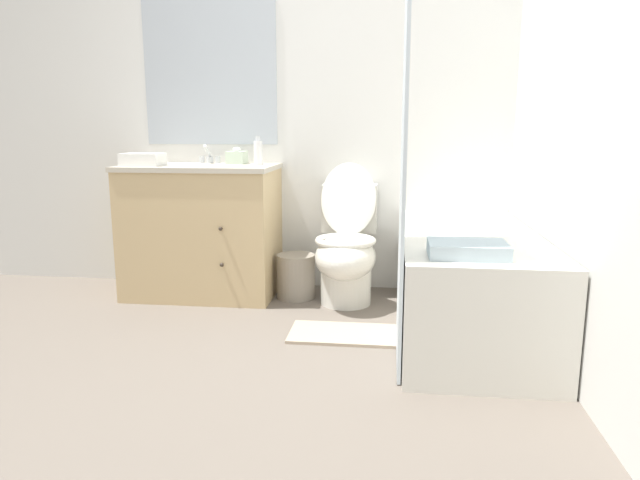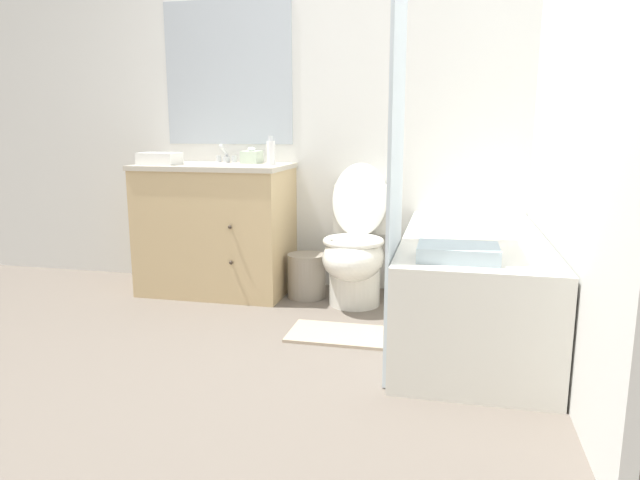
% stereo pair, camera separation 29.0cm
% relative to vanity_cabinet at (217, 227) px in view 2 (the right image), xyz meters
% --- Properties ---
extents(ground_plane, '(14.00, 14.00, 0.00)m').
position_rel_vanity_cabinet_xyz_m(ground_plane, '(0.74, -1.39, -0.43)').
color(ground_plane, '#6B6056').
extents(wall_back, '(8.00, 0.06, 2.50)m').
position_rel_vanity_cabinet_xyz_m(wall_back, '(0.73, 0.30, 0.82)').
color(wall_back, silver).
rests_on(wall_back, ground_plane).
extents(wall_right, '(0.05, 2.67, 2.50)m').
position_rel_vanity_cabinet_xyz_m(wall_right, '(1.98, -0.56, 0.82)').
color(wall_right, silver).
rests_on(wall_right, ground_plane).
extents(vanity_cabinet, '(0.95, 0.59, 0.83)m').
position_rel_vanity_cabinet_xyz_m(vanity_cabinet, '(0.00, 0.00, 0.00)').
color(vanity_cabinet, tan).
rests_on(vanity_cabinet, ground_plane).
extents(sink_faucet, '(0.14, 0.12, 0.12)m').
position_rel_vanity_cabinet_xyz_m(sink_faucet, '(-0.00, 0.20, 0.44)').
color(sink_faucet, silver).
rests_on(sink_faucet, vanity_cabinet).
extents(toilet, '(0.36, 0.66, 0.85)m').
position_rel_vanity_cabinet_xyz_m(toilet, '(0.93, -0.08, -0.10)').
color(toilet, silver).
rests_on(toilet, ground_plane).
extents(bathtub, '(0.68, 1.55, 0.53)m').
position_rel_vanity_cabinet_xyz_m(bathtub, '(1.60, -0.50, -0.16)').
color(bathtub, silver).
rests_on(bathtub, ground_plane).
extents(shower_curtain, '(0.01, 0.56, 2.00)m').
position_rel_vanity_cabinet_xyz_m(shower_curtain, '(1.24, -0.94, 0.58)').
color(shower_curtain, silver).
rests_on(shower_curtain, ground_plane).
extents(wastebasket, '(0.24, 0.24, 0.28)m').
position_rel_vanity_cabinet_xyz_m(wastebasket, '(0.61, -0.02, -0.29)').
color(wastebasket, gray).
rests_on(wastebasket, ground_plane).
extents(tissue_box, '(0.11, 0.14, 0.11)m').
position_rel_vanity_cabinet_xyz_m(tissue_box, '(0.20, 0.14, 0.45)').
color(tissue_box, silver).
rests_on(tissue_box, vanity_cabinet).
extents(soap_dispenser, '(0.05, 0.05, 0.18)m').
position_rel_vanity_cabinet_xyz_m(soap_dispenser, '(0.37, 0.04, 0.49)').
color(soap_dispenser, white).
rests_on(soap_dispenser, vanity_cabinet).
extents(hand_towel_folded, '(0.24, 0.17, 0.08)m').
position_rel_vanity_cabinet_xyz_m(hand_towel_folded, '(-0.32, -0.12, 0.45)').
color(hand_towel_folded, white).
rests_on(hand_towel_folded, vanity_cabinet).
extents(bath_towel_folded, '(0.33, 0.23, 0.06)m').
position_rel_vanity_cabinet_xyz_m(bath_towel_folded, '(1.52, -1.07, 0.13)').
color(bath_towel_folded, silver).
rests_on(bath_towel_folded, bathtub).
extents(bath_mat, '(0.57, 0.32, 0.02)m').
position_rel_vanity_cabinet_xyz_m(bath_mat, '(0.97, -0.66, -0.42)').
color(bath_mat, tan).
rests_on(bath_mat, ground_plane).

